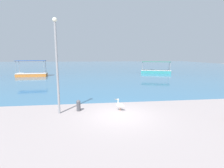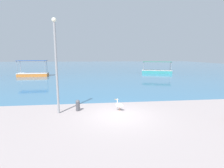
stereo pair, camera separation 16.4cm
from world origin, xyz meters
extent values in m
plane|color=gray|center=(0.00, 0.00, 0.00)|extent=(120.00, 120.00, 0.00)
cube|color=teal|center=(0.00, 48.00, 0.00)|extent=(110.00, 90.00, 0.00)
cube|color=teal|center=(11.78, 24.30, 0.32)|extent=(6.18, 3.57, 0.64)
cube|color=silver|center=(11.78, 24.30, 0.61)|extent=(6.23, 3.62, 0.08)
cylinder|color=#99999E|center=(8.97, 24.41, 1.48)|extent=(0.08, 0.08, 1.68)
cylinder|color=#99999E|center=(9.46, 25.89, 1.48)|extent=(0.08, 0.08, 1.68)
cylinder|color=#99999E|center=(14.11, 22.71, 1.48)|extent=(0.08, 0.08, 1.68)
cylinder|color=#99999E|center=(14.60, 24.18, 1.48)|extent=(0.08, 0.08, 1.68)
cube|color=#237156|center=(11.78, 24.30, 2.35)|extent=(6.02, 3.60, 0.05)
cube|color=orange|center=(-11.77, 21.70, 0.31)|extent=(5.05, 2.25, 0.61)
cube|color=silver|center=(-11.77, 21.70, 0.57)|extent=(5.09, 2.29, 0.08)
cylinder|color=#99999E|center=(-13.94, 20.71, 1.67)|extent=(0.08, 0.08, 2.11)
cylinder|color=#99999E|center=(-14.04, 22.41, 1.67)|extent=(0.08, 0.08, 2.11)
cylinder|color=#99999E|center=(-9.50, 20.99, 1.67)|extent=(0.08, 0.08, 2.11)
cylinder|color=#99999E|center=(-9.61, 22.69, 1.67)|extent=(0.08, 0.08, 2.11)
cube|color=navy|center=(-11.77, 21.70, 2.75)|extent=(4.86, 2.33, 0.05)
cylinder|color=#E0997A|center=(0.17, 0.93, 0.11)|extent=(0.03, 0.03, 0.22)
cylinder|color=#E0997A|center=(0.24, 1.00, 0.11)|extent=(0.03, 0.03, 0.22)
ellipsoid|color=white|center=(0.18, 0.99, 0.36)|extent=(0.59, 0.60, 0.32)
ellipsoid|color=white|center=(0.36, 0.81, 0.38)|extent=(0.20, 0.20, 0.10)
cylinder|color=white|center=(0.07, 1.09, 0.58)|extent=(0.07, 0.07, 0.26)
sphere|color=white|center=(0.07, 1.09, 0.74)|extent=(0.11, 0.11, 0.11)
cone|color=#E5933F|center=(-0.04, 1.21, 0.73)|extent=(0.25, 0.25, 0.06)
cylinder|color=gray|center=(-3.78, 0.94, 2.82)|extent=(0.14, 0.14, 5.64)
sphere|color=#EAEACC|center=(-3.78, 0.94, 5.75)|extent=(0.28, 0.28, 0.28)
cylinder|color=#47474C|center=(-2.58, 1.28, 0.29)|extent=(0.27, 0.27, 0.59)
sphere|color=#4C4C51|center=(-2.58, 1.28, 0.62)|extent=(0.28, 0.28, 0.28)
camera|label=1|loc=(-1.81, -10.17, 3.70)|focal=28.00mm
camera|label=2|loc=(-1.65, -10.19, 3.70)|focal=28.00mm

